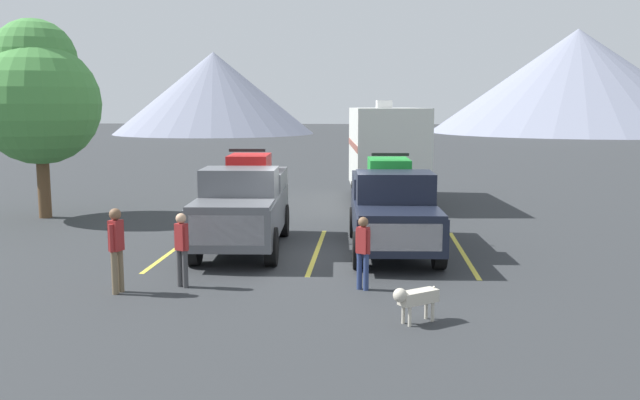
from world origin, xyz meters
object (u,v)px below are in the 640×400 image
at_px(dog, 414,298).
at_px(camper_trailer_a, 386,149).
at_px(person_c, 116,245).
at_px(person_a, 182,245).
at_px(pickup_truck_b, 392,206).
at_px(pickup_truck_a, 244,203).
at_px(person_b, 363,248).

bearing_deg(dog, camper_trailer_a, 90.76).
bearing_deg(person_c, person_a, 24.67).
xyz_separation_m(pickup_truck_b, person_a, (-4.47, -4.05, -0.25)).
bearing_deg(person_c, camper_trailer_a, 66.96).
xyz_separation_m(pickup_truck_a, person_b, (3.21, -3.91, -0.33)).
relative_size(camper_trailer_a, person_b, 5.17).
relative_size(camper_trailer_a, person_a, 5.03).
bearing_deg(dog, pickup_truck_a, 124.52).
relative_size(pickup_truck_a, dog, 6.37).
bearing_deg(pickup_truck_a, person_a, -97.95).
relative_size(camper_trailer_a, dog, 9.19).
bearing_deg(pickup_truck_a, person_c, -110.99).
xyz_separation_m(camper_trailer_a, person_a, (-4.49, -12.78, -1.19)).
xyz_separation_m(person_c, dog, (5.87, -1.47, -0.54)).
distance_m(camper_trailer_a, person_a, 13.60).
bearing_deg(camper_trailer_a, person_b, -93.26).
relative_size(pickup_truck_b, camper_trailer_a, 0.72).
relative_size(camper_trailer_a, person_c, 4.53).
distance_m(person_c, dog, 6.07).
bearing_deg(person_a, pickup_truck_b, 42.15).
relative_size(person_a, dog, 1.83).
bearing_deg(person_b, person_c, -172.84).
distance_m(pickup_truck_a, pickup_truck_b, 3.92).
bearing_deg(camper_trailer_a, person_c, -113.04).
xyz_separation_m(pickup_truck_a, dog, (4.13, -6.00, -0.75)).
height_order(person_a, person_b, person_a).
bearing_deg(dog, person_a, 156.71).
bearing_deg(pickup_truck_b, person_b, -100.13).
relative_size(pickup_truck_b, person_c, 3.25).
xyz_separation_m(person_b, dog, (0.92, -2.10, -0.42)).
bearing_deg(dog, person_c, 165.89).
xyz_separation_m(pickup_truck_a, pickup_truck_b, (3.92, 0.06, -0.05)).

